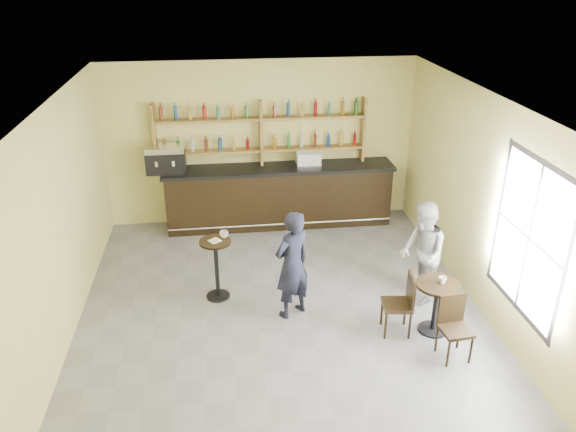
{
  "coord_description": "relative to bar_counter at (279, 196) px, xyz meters",
  "views": [
    {
      "loc": [
        -0.78,
        -7.02,
        4.9
      ],
      "look_at": [
        0.2,
        0.8,
        1.25
      ],
      "focal_mm": 35.0,
      "sensor_mm": 36.0,
      "label": 1
    }
  ],
  "objects": [
    {
      "name": "window_pane",
      "position": [
        2.68,
        -4.35,
        1.09
      ],
      "size": [
        0.0,
        2.0,
        2.0
      ],
      "primitive_type": "plane",
      "rotation": [
        1.57,
        0.0,
        -1.57
      ],
      "color": "white",
      "rests_on": "wall_right"
    },
    {
      "name": "wall_right",
      "position": [
        2.68,
        -3.15,
        0.99
      ],
      "size": [
        0.0,
        7.0,
        7.0
      ],
      "primitive_type": "plane",
      "rotation": [
        1.57,
        0.0,
        -1.57
      ],
      "color": "#E2DA80",
      "rests_on": "floor"
    },
    {
      "name": "man_main",
      "position": [
        -0.16,
        -3.15,
        0.23
      ],
      "size": [
        0.73,
        0.67,
        1.68
      ],
      "primitive_type": "imported",
      "rotation": [
        0.0,
        0.0,
        3.72
      ],
      "color": "black",
      "rests_on": "floor"
    },
    {
      "name": "cafe_table",
      "position": [
        1.8,
        -3.83,
        -0.21
      ],
      "size": [
        0.69,
        0.69,
        0.79
      ],
      "primitive_type": null,
      "rotation": [
        0.0,
        0.0,
        0.11
      ],
      "color": "black",
      "rests_on": "floor"
    },
    {
      "name": "bar_counter",
      "position": [
        0.0,
        0.0,
        0.0
      ],
      "size": [
        4.48,
        0.87,
        1.21
      ],
      "primitive_type": null,
      "color": "black",
      "rests_on": "floor"
    },
    {
      "name": "pedestal_table",
      "position": [
        -1.26,
        -2.56,
        -0.11
      ],
      "size": [
        0.5,
        0.5,
        1.0
      ],
      "primitive_type": null,
      "rotation": [
        0.0,
        0.0,
        0.03
      ],
      "color": "black",
      "rests_on": "floor"
    },
    {
      "name": "espresso_machine",
      "position": [
        -2.13,
        0.0,
        0.86
      ],
      "size": [
        0.73,
        0.48,
        0.51
      ],
      "primitive_type": null,
      "rotation": [
        0.0,
        0.0,
        -0.04
      ],
      "color": "black",
      "rests_on": "bar_counter"
    },
    {
      "name": "shelf_unit",
      "position": [
        -0.32,
        0.22,
        1.2
      ],
      "size": [
        4.0,
        0.26,
        1.4
      ],
      "primitive_type": null,
      "color": "brown",
      "rests_on": "wall_back"
    },
    {
      "name": "liquor_bottles",
      "position": [
        -0.32,
        0.22,
        1.37
      ],
      "size": [
        3.68,
        0.1,
        1.0
      ],
      "primitive_type": null,
      "color": "#8C5919",
      "rests_on": "shelf_unit"
    },
    {
      "name": "chair_south",
      "position": [
        1.85,
        -4.43,
        -0.16
      ],
      "size": [
        0.42,
        0.42,
        0.88
      ],
      "primitive_type": null,
      "rotation": [
        0.0,
        0.0,
        0.1
      ],
      "color": "black",
      "rests_on": "floor"
    },
    {
      "name": "window_frame",
      "position": [
        2.67,
        -4.35,
        1.09
      ],
      "size": [
        0.04,
        1.7,
        2.1
      ],
      "primitive_type": null,
      "color": "black",
      "rests_on": "wall_right"
    },
    {
      "name": "floor",
      "position": [
        -0.32,
        -3.15,
        -0.61
      ],
      "size": [
        7.0,
        7.0,
        0.0
      ],
      "primitive_type": "plane",
      "color": "slate",
      "rests_on": "ground"
    },
    {
      "name": "donut",
      "position": [
        -1.25,
        -2.57,
        0.41
      ],
      "size": [
        0.13,
        0.13,
        0.04
      ],
      "primitive_type": "torus",
      "rotation": [
        0.0,
        0.0,
        0.19
      ],
      "color": "gold",
      "rests_on": "napkin"
    },
    {
      "name": "wall_left",
      "position": [
        -3.32,
        -3.15,
        0.99
      ],
      "size": [
        0.0,
        7.0,
        7.0
      ],
      "primitive_type": "plane",
      "rotation": [
        1.57,
        0.0,
        1.57
      ],
      "color": "#E2DA80",
      "rests_on": "floor"
    },
    {
      "name": "cup_cafe",
      "position": [
        1.85,
        -3.83,
        0.23
      ],
      "size": [
        0.13,
        0.13,
        0.1
      ],
      "primitive_type": "imported",
      "rotation": [
        0.0,
        0.0,
        0.3
      ],
      "color": "white",
      "rests_on": "cafe_table"
    },
    {
      "name": "wall_back",
      "position": [
        -0.32,
        0.35,
        0.99
      ],
      "size": [
        7.0,
        0.0,
        7.0
      ],
      "primitive_type": "plane",
      "rotation": [
        1.57,
        0.0,
        0.0
      ],
      "color": "#E2DA80",
      "rests_on": "floor"
    },
    {
      "name": "cup_pedestal",
      "position": [
        -1.12,
        -2.46,
        0.44
      ],
      "size": [
        0.16,
        0.16,
        0.1
      ],
      "primitive_type": "imported",
      "rotation": [
        0.0,
        0.0,
        -0.2
      ],
      "color": "white",
      "rests_on": "pedestal_table"
    },
    {
      "name": "patron_second",
      "position": [
        1.86,
        -3.0,
        0.21
      ],
      "size": [
        0.65,
        0.82,
        1.63
      ],
      "primitive_type": "imported",
      "rotation": [
        0.0,
        0.0,
        -1.62
      ],
      "color": "#98999D",
      "rests_on": "floor"
    },
    {
      "name": "napkin",
      "position": [
        -1.26,
        -2.56,
        0.39
      ],
      "size": [
        0.23,
        0.23,
        0.0
      ],
      "primitive_type": "cube",
      "rotation": [
        0.0,
        0.0,
        0.61
      ],
      "color": "white",
      "rests_on": "pedestal_table"
    },
    {
      "name": "chair_west",
      "position": [
        1.25,
        -3.78,
        -0.15
      ],
      "size": [
        0.44,
        0.44,
        0.92
      ],
      "primitive_type": null,
      "rotation": [
        0.0,
        0.0,
        -1.69
      ],
      "color": "black",
      "rests_on": "floor"
    },
    {
      "name": "ceiling",
      "position": [
        -0.32,
        -3.15,
        2.59
      ],
      "size": [
        7.0,
        7.0,
        0.0
      ],
      "primitive_type": "plane",
      "rotation": [
        3.14,
        0.0,
        0.0
      ],
      "color": "white",
      "rests_on": "wall_back"
    },
    {
      "name": "wall_front",
      "position": [
        -0.32,
        -6.65,
        0.99
      ],
      "size": [
        7.0,
        0.0,
        7.0
      ],
      "primitive_type": "plane",
      "rotation": [
        -1.57,
        0.0,
        0.0
      ],
      "color": "#E2DA80",
      "rests_on": "floor"
    },
    {
      "name": "pastry_case",
      "position": [
        0.57,
        0.0,
        0.75
      ],
      "size": [
        0.52,
        0.44,
        0.28
      ],
      "primitive_type": null,
      "rotation": [
        0.0,
        0.0,
        -0.15
      ],
      "color": "silver",
      "rests_on": "bar_counter"
    }
  ]
}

